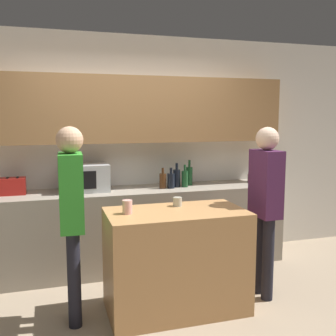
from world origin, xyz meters
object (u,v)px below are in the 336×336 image
object	(u,v)px
microwave	(85,178)
bottle_3	(185,178)
person_left	(265,198)
toaster	(13,186)
bottle_4	(189,175)
cup_0	(177,202)
person_center	(72,208)
bottle_2	(177,178)
cup_1	(127,207)
potted_plant	(254,166)
bottle_0	(163,181)
bottle_1	(171,180)

from	to	relation	value
microwave	bottle_3	xyz separation A→B (m)	(1.15, -0.09, -0.05)
person_left	toaster	bearing A→B (deg)	62.99
bottle_4	cup_0	size ratio (longest dim) A/B	3.64
toaster	person_center	distance (m)	1.26
toaster	bottle_2	bearing A→B (deg)	-1.67
bottle_3	bottle_4	xyz separation A→B (m)	(0.09, 0.11, 0.02)
cup_0	person_center	distance (m)	0.97
cup_1	person_center	distance (m)	0.46
potted_plant	bottle_3	bearing A→B (deg)	-174.71
cup_0	person_left	distance (m)	0.84
bottle_0	bottle_1	distance (m)	0.10
potted_plant	person_center	bearing A→B (deg)	-153.71
bottle_4	potted_plant	bearing A→B (deg)	-1.25
bottle_1	cup_0	xyz separation A→B (m)	(-0.21, -0.88, -0.05)
bottle_2	person_left	xyz separation A→B (m)	(0.53, -1.11, -0.05)
person_left	cup_0	bearing A→B (deg)	78.68
cup_1	cup_0	bearing A→B (deg)	16.69
person_left	microwave	bearing A→B (deg)	53.27
person_left	bottle_1	bearing A→B (deg)	30.14
bottle_3	microwave	bearing A→B (deg)	175.71
cup_1	person_center	size ratio (longest dim) A/B	0.07
person_center	bottle_1	bearing A→B (deg)	133.06
person_center	potted_plant	bearing A→B (deg)	118.42
bottle_3	person_center	size ratio (longest dim) A/B	0.16
potted_plant	bottle_1	bearing A→B (deg)	-173.92
cup_1	potted_plant	bearing A→B (deg)	32.09
person_center	bottle_3	bearing A→B (deg)	129.93
bottle_0	bottle_1	bearing A→B (deg)	-6.01
bottle_2	person_center	world-z (taller)	person_center
bottle_2	bottle_3	size ratio (longest dim) A/B	1.08
bottle_1	person_center	world-z (taller)	person_center
bottle_4	person_left	size ratio (longest dim) A/B	0.18
bottle_4	person_left	xyz separation A→B (m)	(0.34, -1.18, -0.06)
microwave	bottle_2	distance (m)	1.06
cup_0	person_left	bearing A→B (deg)	-10.70
toaster	bottle_2	world-z (taller)	bottle_2
bottle_2	cup_1	distance (m)	1.36
person_left	person_center	size ratio (longest dim) A/B	0.99
bottle_3	person_center	world-z (taller)	person_center
bottle_4	person_center	xyz separation A→B (m)	(-1.45, -1.16, -0.04)
cup_0	person_center	xyz separation A→B (m)	(-0.96, -0.13, 0.03)
cup_0	microwave	bearing A→B (deg)	127.17
bottle_4	bottle_2	bearing A→B (deg)	-158.78
bottle_4	toaster	bearing A→B (deg)	-179.46
bottle_1	bottle_0	bearing A→B (deg)	173.99
cup_1	bottle_2	bearing A→B (deg)	53.97
bottle_2	cup_1	bearing A→B (deg)	-126.03
bottle_2	potted_plant	bearing A→B (deg)	2.91
bottle_2	bottle_4	size ratio (longest dim) A/B	0.93
bottle_4	person_center	bearing A→B (deg)	-141.39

